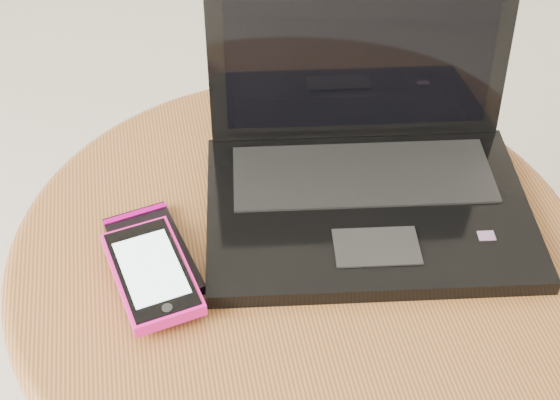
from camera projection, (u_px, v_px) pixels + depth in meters
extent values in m
cylinder|color=brown|center=(295.00, 375.00, 0.95)|extent=(0.09, 0.09, 0.41)
cylinder|color=brown|center=(298.00, 251.00, 0.80)|extent=(0.56, 0.56, 0.03)
torus|color=brown|center=(298.00, 251.00, 0.80)|extent=(0.58, 0.58, 0.03)
cube|color=black|center=(368.00, 211.00, 0.82)|extent=(0.36, 0.27, 0.02)
cube|color=black|center=(363.00, 174.00, 0.84)|extent=(0.29, 0.14, 0.00)
cube|color=black|center=(377.00, 247.00, 0.77)|extent=(0.09, 0.06, 0.00)
cube|color=red|center=(486.00, 236.00, 0.78)|extent=(0.02, 0.01, 0.00)
cube|color=black|center=(360.00, 53.00, 0.83)|extent=(0.32, 0.08, 0.20)
cube|color=black|center=(360.00, 55.00, 0.83)|extent=(0.28, 0.06, 0.17)
cube|color=black|center=(152.00, 255.00, 0.77)|extent=(0.09, 0.14, 0.01)
cube|color=#A60070|center=(135.00, 213.00, 0.81)|extent=(0.07, 0.02, 0.00)
cube|color=#E21484|center=(152.00, 273.00, 0.74)|extent=(0.09, 0.14, 0.01)
cube|color=black|center=(151.00, 268.00, 0.74)|extent=(0.08, 0.13, 0.00)
cube|color=silver|center=(151.00, 268.00, 0.74)|extent=(0.07, 0.10, 0.00)
cylinder|color=black|center=(167.00, 308.00, 0.70)|extent=(0.01, 0.01, 0.00)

